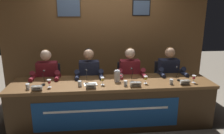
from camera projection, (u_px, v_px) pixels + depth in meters
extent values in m
plane|color=gray|center=(112.00, 122.00, 3.80)|extent=(12.00, 12.00, 0.00)
cube|color=brown|center=(106.00, 38.00, 4.83)|extent=(4.53, 0.12, 2.60)
cube|color=#4C3319|center=(69.00, 8.00, 4.52)|extent=(0.51, 0.02, 0.39)
cube|color=slate|center=(69.00, 8.00, 4.51)|extent=(0.47, 0.01, 0.35)
cube|color=black|center=(141.00, 8.00, 4.67)|extent=(0.39, 0.02, 0.34)
cube|color=slate|center=(141.00, 8.00, 4.66)|extent=(0.35, 0.01, 0.30)
cube|color=brown|center=(112.00, 83.00, 3.61)|extent=(3.33, 0.79, 0.05)
cube|color=#402A16|center=(114.00, 114.00, 3.35)|extent=(3.27, 0.04, 0.71)
cube|color=#402A16|center=(15.00, 108.00, 3.55)|extent=(0.08, 0.71, 0.71)
cube|color=#402A16|center=(202.00, 100.00, 3.87)|extent=(0.08, 0.71, 0.71)
cube|color=#19478C|center=(107.00, 115.00, 3.32)|extent=(2.25, 0.01, 0.48)
cube|color=white|center=(107.00, 110.00, 3.29)|extent=(1.91, 0.00, 0.04)
cylinder|color=black|center=(51.00, 112.00, 4.16)|extent=(0.44, 0.44, 0.02)
cylinder|color=black|center=(50.00, 101.00, 4.11)|extent=(0.05, 0.05, 0.42)
cube|color=#232328|center=(49.00, 90.00, 4.05)|extent=(0.44, 0.44, 0.03)
cube|color=#232328|center=(50.00, 75.00, 4.18)|extent=(0.40, 0.05, 0.44)
cylinder|color=black|center=(41.00, 109.00, 3.76)|extent=(0.10, 0.10, 0.47)
cylinder|color=black|center=(52.00, 109.00, 3.78)|extent=(0.10, 0.10, 0.47)
cylinder|color=black|center=(41.00, 91.00, 3.83)|extent=(0.13, 0.34, 0.13)
cylinder|color=black|center=(53.00, 90.00, 3.85)|extent=(0.13, 0.34, 0.13)
cube|color=maroon|center=(48.00, 75.00, 3.94)|extent=(0.36, 0.20, 0.48)
sphere|color=beige|center=(46.00, 55.00, 3.82)|extent=(0.19, 0.19, 0.19)
sphere|color=#593819|center=(46.00, 54.00, 3.83)|extent=(0.17, 0.17, 0.17)
cylinder|color=maroon|center=(34.00, 76.00, 3.81)|extent=(0.09, 0.30, 0.25)
cylinder|color=maroon|center=(58.00, 75.00, 3.86)|extent=(0.09, 0.30, 0.25)
cylinder|color=maroon|center=(32.00, 78.00, 3.66)|extent=(0.07, 0.24, 0.07)
cylinder|color=maroon|center=(57.00, 78.00, 3.70)|extent=(0.07, 0.24, 0.07)
cube|color=white|center=(36.00, 89.00, 3.17)|extent=(0.16, 0.03, 0.08)
cube|color=white|center=(37.00, 88.00, 3.20)|extent=(0.16, 0.03, 0.08)
cube|color=black|center=(36.00, 89.00, 3.17)|extent=(0.11, 0.01, 0.01)
cylinder|color=white|center=(50.00, 87.00, 3.34)|extent=(0.06, 0.06, 0.00)
cylinder|color=white|center=(49.00, 85.00, 3.33)|extent=(0.01, 0.01, 0.05)
cone|color=white|center=(49.00, 82.00, 3.31)|extent=(0.06, 0.06, 0.06)
cylinder|color=#B21E2D|center=(49.00, 82.00, 3.32)|extent=(0.04, 0.04, 0.04)
cylinder|color=silver|center=(28.00, 86.00, 3.25)|extent=(0.06, 0.06, 0.08)
cylinder|color=silver|center=(28.00, 88.00, 3.25)|extent=(0.05, 0.05, 0.05)
cylinder|color=black|center=(43.00, 85.00, 3.42)|extent=(0.06, 0.06, 0.02)
cylinder|color=black|center=(44.00, 77.00, 3.46)|extent=(0.01, 0.13, 0.18)
sphere|color=#2D2D2D|center=(44.00, 71.00, 3.49)|extent=(0.03, 0.03, 0.03)
cylinder|color=black|center=(90.00, 110.00, 4.24)|extent=(0.44, 0.44, 0.02)
cylinder|color=black|center=(90.00, 99.00, 4.18)|extent=(0.05, 0.05, 0.42)
cube|color=#232328|center=(90.00, 88.00, 4.12)|extent=(0.44, 0.44, 0.03)
cube|color=#232328|center=(89.00, 74.00, 4.25)|extent=(0.40, 0.05, 0.44)
cylinder|color=black|center=(84.00, 107.00, 3.83)|extent=(0.10, 0.10, 0.47)
cylinder|color=black|center=(96.00, 107.00, 3.85)|extent=(0.10, 0.10, 0.47)
cylinder|color=black|center=(84.00, 89.00, 3.90)|extent=(0.13, 0.34, 0.13)
cylinder|color=black|center=(95.00, 89.00, 3.92)|extent=(0.13, 0.34, 0.13)
cube|color=#1E2338|center=(89.00, 74.00, 4.01)|extent=(0.36, 0.20, 0.48)
sphere|color=tan|center=(89.00, 54.00, 3.89)|extent=(0.19, 0.19, 0.19)
sphere|color=black|center=(89.00, 53.00, 3.90)|extent=(0.17, 0.17, 0.17)
cylinder|color=#1E2338|center=(78.00, 75.00, 3.89)|extent=(0.09, 0.30, 0.25)
cylinder|color=#1E2338|center=(101.00, 74.00, 3.93)|extent=(0.09, 0.30, 0.25)
cylinder|color=#1E2338|center=(77.00, 77.00, 3.73)|extent=(0.07, 0.24, 0.07)
cylinder|color=#1E2338|center=(101.00, 76.00, 3.77)|extent=(0.07, 0.24, 0.07)
cube|color=white|center=(91.00, 86.00, 3.26)|extent=(0.15, 0.03, 0.08)
cube|color=white|center=(91.00, 86.00, 3.29)|extent=(0.15, 0.03, 0.08)
cube|color=black|center=(91.00, 87.00, 3.25)|extent=(0.11, 0.01, 0.01)
cylinder|color=white|center=(103.00, 85.00, 3.45)|extent=(0.06, 0.06, 0.00)
cylinder|color=white|center=(103.00, 83.00, 3.44)|extent=(0.01, 0.01, 0.05)
cone|color=white|center=(102.00, 79.00, 3.43)|extent=(0.06, 0.06, 0.06)
cylinder|color=yellow|center=(102.00, 80.00, 3.43)|extent=(0.04, 0.04, 0.04)
cylinder|color=silver|center=(80.00, 84.00, 3.38)|extent=(0.06, 0.06, 0.08)
cylinder|color=silver|center=(80.00, 85.00, 3.38)|extent=(0.05, 0.05, 0.05)
cylinder|color=black|center=(87.00, 84.00, 3.46)|extent=(0.06, 0.06, 0.02)
cylinder|color=black|center=(87.00, 77.00, 3.50)|extent=(0.01, 0.13, 0.18)
sphere|color=#2D2D2D|center=(87.00, 70.00, 3.53)|extent=(0.03, 0.03, 0.03)
cylinder|color=black|center=(128.00, 108.00, 4.31)|extent=(0.44, 0.44, 0.02)
cylinder|color=black|center=(129.00, 98.00, 4.25)|extent=(0.05, 0.05, 0.42)
cube|color=#232328|center=(129.00, 87.00, 4.19)|extent=(0.44, 0.44, 0.03)
cube|color=#232328|center=(127.00, 73.00, 4.32)|extent=(0.40, 0.05, 0.44)
cylinder|color=black|center=(127.00, 106.00, 3.91)|extent=(0.10, 0.10, 0.47)
cylinder|color=black|center=(137.00, 105.00, 3.92)|extent=(0.10, 0.10, 0.47)
cylinder|color=black|center=(125.00, 88.00, 3.97)|extent=(0.13, 0.34, 0.13)
cylinder|color=black|center=(136.00, 87.00, 3.99)|extent=(0.13, 0.34, 0.13)
cube|color=maroon|center=(129.00, 72.00, 4.08)|extent=(0.36, 0.20, 0.48)
sphere|color=beige|center=(130.00, 53.00, 3.97)|extent=(0.19, 0.19, 0.19)
sphere|color=#593819|center=(130.00, 52.00, 3.98)|extent=(0.17, 0.17, 0.17)
cylinder|color=maroon|center=(119.00, 73.00, 3.96)|extent=(0.09, 0.30, 0.25)
cylinder|color=maroon|center=(142.00, 73.00, 4.00)|extent=(0.09, 0.30, 0.25)
cylinder|color=maroon|center=(120.00, 76.00, 3.81)|extent=(0.07, 0.24, 0.07)
cylinder|color=maroon|center=(144.00, 75.00, 3.85)|extent=(0.07, 0.24, 0.07)
cube|color=white|center=(136.00, 85.00, 3.33)|extent=(0.17, 0.03, 0.08)
cube|color=white|center=(135.00, 84.00, 3.37)|extent=(0.17, 0.03, 0.08)
cube|color=black|center=(136.00, 85.00, 3.33)|extent=(0.12, 0.01, 0.01)
cylinder|color=white|center=(145.00, 83.00, 3.51)|extent=(0.06, 0.06, 0.00)
cylinder|color=white|center=(145.00, 82.00, 3.50)|extent=(0.01, 0.01, 0.05)
cone|color=white|center=(146.00, 78.00, 3.48)|extent=(0.06, 0.06, 0.06)
cylinder|color=yellow|center=(146.00, 78.00, 3.49)|extent=(0.04, 0.04, 0.04)
cylinder|color=silver|center=(126.00, 83.00, 3.39)|extent=(0.06, 0.06, 0.08)
cylinder|color=silver|center=(126.00, 84.00, 3.39)|extent=(0.05, 0.05, 0.05)
cylinder|color=black|center=(133.00, 82.00, 3.55)|extent=(0.06, 0.06, 0.02)
cylinder|color=black|center=(132.00, 75.00, 3.58)|extent=(0.01, 0.13, 0.18)
sphere|color=#2D2D2D|center=(132.00, 69.00, 3.62)|extent=(0.03, 0.03, 0.03)
cylinder|color=black|center=(165.00, 106.00, 4.38)|extent=(0.44, 0.44, 0.02)
cylinder|color=black|center=(166.00, 96.00, 4.33)|extent=(0.05, 0.05, 0.42)
cube|color=#232328|center=(167.00, 86.00, 4.27)|extent=(0.44, 0.44, 0.03)
cube|color=#232328|center=(164.00, 71.00, 4.40)|extent=(0.40, 0.05, 0.44)
cylinder|color=black|center=(167.00, 104.00, 3.98)|extent=(0.10, 0.10, 0.47)
cylinder|color=black|center=(178.00, 103.00, 4.00)|extent=(0.10, 0.10, 0.47)
cylinder|color=black|center=(165.00, 86.00, 4.05)|extent=(0.13, 0.34, 0.13)
cylinder|color=black|center=(176.00, 86.00, 4.07)|extent=(0.13, 0.34, 0.13)
cube|color=#1E2338|center=(168.00, 71.00, 4.16)|extent=(0.36, 0.20, 0.48)
sphere|color=tan|center=(170.00, 52.00, 4.04)|extent=(0.19, 0.19, 0.19)
sphere|color=#593819|center=(170.00, 51.00, 4.05)|extent=(0.17, 0.17, 0.17)
cylinder|color=#1E2338|center=(159.00, 72.00, 4.03)|extent=(0.09, 0.30, 0.25)
cylinder|color=#1E2338|center=(181.00, 71.00, 4.08)|extent=(0.09, 0.30, 0.25)
cylinder|color=#1E2338|center=(162.00, 74.00, 3.88)|extent=(0.07, 0.24, 0.07)
cylinder|color=#1E2338|center=(184.00, 74.00, 3.92)|extent=(0.07, 0.24, 0.07)
cube|color=white|center=(186.00, 83.00, 3.42)|extent=(0.15, 0.03, 0.08)
cube|color=white|center=(185.00, 82.00, 3.45)|extent=(0.15, 0.03, 0.08)
cube|color=black|center=(186.00, 83.00, 3.42)|extent=(0.11, 0.01, 0.01)
cylinder|color=white|center=(193.00, 82.00, 3.54)|extent=(0.06, 0.06, 0.00)
cylinder|color=white|center=(194.00, 81.00, 3.54)|extent=(0.01, 0.01, 0.05)
cone|color=white|center=(194.00, 77.00, 3.52)|extent=(0.06, 0.06, 0.06)
cylinder|color=#B21E2D|center=(194.00, 78.00, 3.52)|extent=(0.04, 0.04, 0.04)
cylinder|color=silver|center=(171.00, 82.00, 3.46)|extent=(0.06, 0.06, 0.08)
cylinder|color=silver|center=(171.00, 83.00, 3.47)|extent=(0.05, 0.05, 0.05)
cylinder|color=black|center=(179.00, 80.00, 3.63)|extent=(0.06, 0.06, 0.02)
cylinder|color=black|center=(178.00, 73.00, 3.67)|extent=(0.01, 0.13, 0.18)
sphere|color=#2D2D2D|center=(177.00, 67.00, 3.70)|extent=(0.03, 0.03, 0.03)
cylinder|color=silver|center=(117.00, 76.00, 3.58)|extent=(0.10, 0.10, 0.18)
cylinder|color=silver|center=(117.00, 71.00, 3.56)|extent=(0.09, 0.09, 0.01)
sphere|color=silver|center=(117.00, 70.00, 3.55)|extent=(0.02, 0.02, 0.02)
torus|color=silver|center=(121.00, 76.00, 3.59)|extent=(0.07, 0.01, 0.07)
cube|color=white|center=(90.00, 84.00, 3.45)|extent=(0.23, 0.18, 0.01)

